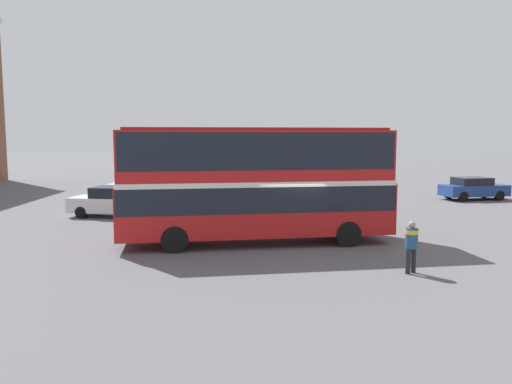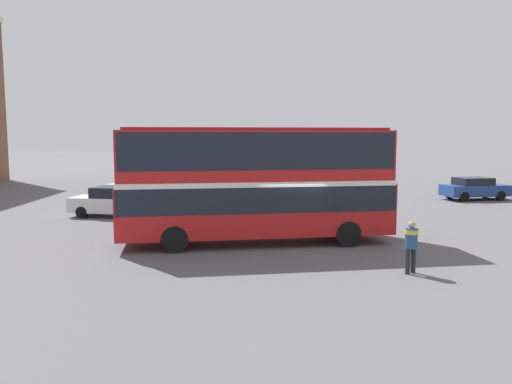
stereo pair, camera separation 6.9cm
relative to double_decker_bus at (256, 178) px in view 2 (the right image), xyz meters
name	(u,v)px [view 2 (the right image)]	position (x,y,z in m)	size (l,w,h in m)	color
ground_plane	(290,244)	(1.38, -0.11, -2.64)	(240.00, 240.00, 0.00)	#5B5B60
double_decker_bus	(256,178)	(0.00, 0.00, 0.00)	(11.00, 4.02, 4.62)	red
pedestrian_foreground	(411,242)	(4.76, -4.52, -1.62)	(0.56, 0.56, 1.66)	#232328
parked_car_kerb_near	(113,202)	(-7.50, 6.82, -1.84)	(4.65, 2.58, 1.60)	silver
parked_car_kerb_far	(138,188)	(-7.66, 13.77, -1.80)	(4.29, 2.68, 1.67)	silver
parked_car_side_street	(475,188)	(15.01, 13.45, -1.87)	(4.62, 2.57, 1.51)	navy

